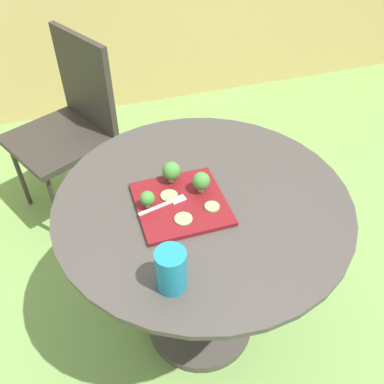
{
  "coord_description": "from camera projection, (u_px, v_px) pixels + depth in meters",
  "views": [
    {
      "loc": [
        -0.31,
        -0.87,
        1.6
      ],
      "look_at": [
        -0.04,
        -0.0,
        0.77
      ],
      "focal_mm": 38.5,
      "sensor_mm": 36.0,
      "label": 1
    }
  ],
  "objects": [
    {
      "name": "broccoli_floret_2",
      "position": [
        171.0,
        171.0,
        1.28
      ],
      "size": [
        0.06,
        0.06,
        0.07
      ],
      "color": "#99B770",
      "rests_on": "salad_plate"
    },
    {
      "name": "patio_table",
      "position": [
        202.0,
        251.0,
        1.44
      ],
      "size": [
        0.92,
        0.92,
        0.73
      ],
      "color": "#423D38",
      "rests_on": "ground_plane"
    },
    {
      "name": "drinking_glass",
      "position": [
        171.0,
        271.0,
        1.0
      ],
      "size": [
        0.08,
        0.08,
        0.12
      ],
      "color": "teal",
      "rests_on": "patio_table"
    },
    {
      "name": "cucumber_slice_2",
      "position": [
        169.0,
        196.0,
        1.25
      ],
      "size": [
        0.05,
        0.05,
        0.01
      ],
      "primitive_type": "cylinder",
      "color": "#8EB766",
      "rests_on": "salad_plate"
    },
    {
      "name": "fork",
      "position": [
        167.0,
        203.0,
        1.23
      ],
      "size": [
        0.15,
        0.05,
        0.0
      ],
      "color": "silver",
      "rests_on": "salad_plate"
    },
    {
      "name": "ground_plane",
      "position": [
        200.0,
        322.0,
        1.77
      ],
      "size": [
        12.0,
        12.0,
        0.0
      ],
      "primitive_type": "plane",
      "color": "#70994C"
    },
    {
      "name": "salad_plate",
      "position": [
        181.0,
        204.0,
        1.24
      ],
      "size": [
        0.27,
        0.27,
        0.01
      ],
      "primitive_type": "cube",
      "color": "maroon",
      "rests_on": "patio_table"
    },
    {
      "name": "cucumber_slice_1",
      "position": [
        212.0,
        207.0,
        1.22
      ],
      "size": [
        0.04,
        0.04,
        0.01
      ],
      "primitive_type": "cylinder",
      "color": "#8EB766",
      "rests_on": "salad_plate"
    },
    {
      "name": "patio_chair",
      "position": [
        71.0,
        116.0,
        2.0
      ],
      "size": [
        0.59,
        0.59,
        0.9
      ],
      "color": "#332D28",
      "rests_on": "ground_plane"
    },
    {
      "name": "broccoli_floret_1",
      "position": [
        147.0,
        198.0,
        1.2
      ],
      "size": [
        0.04,
        0.04,
        0.06
      ],
      "color": "#99B770",
      "rests_on": "salad_plate"
    },
    {
      "name": "cucumber_slice_0",
      "position": [
        183.0,
        219.0,
        1.18
      ],
      "size": [
        0.05,
        0.05,
        0.01
      ],
      "primitive_type": "cylinder",
      "color": "#8EB766",
      "rests_on": "salad_plate"
    },
    {
      "name": "bamboo_fence",
      "position": [
        107.0,
        10.0,
        2.66
      ],
      "size": [
        8.0,
        0.08,
        1.36
      ],
      "primitive_type": "cube",
      "color": "tan",
      "rests_on": "ground_plane"
    },
    {
      "name": "broccoli_floret_0",
      "position": [
        202.0,
        181.0,
        1.25
      ],
      "size": [
        0.05,
        0.05,
        0.07
      ],
      "color": "#99B770",
      "rests_on": "salad_plate"
    }
  ]
}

